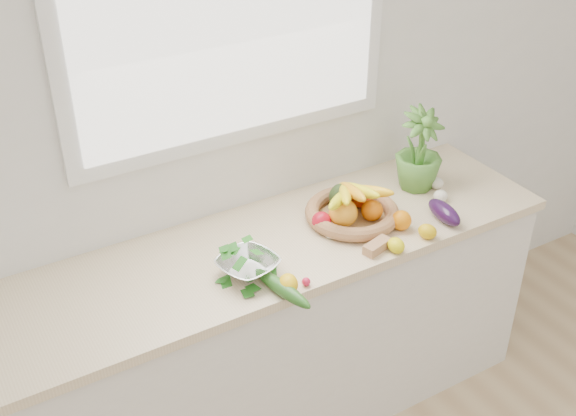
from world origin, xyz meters
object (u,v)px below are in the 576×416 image
cucumber (282,288)px  colander_with_spinach (248,262)px  eggplant (444,212)px  potted_herb (419,150)px  apple (322,222)px  fruit_basket (352,208)px

cucumber → colander_with_spinach: bearing=106.8°
eggplant → colander_with_spinach: bearing=174.3°
eggplant → cucumber: size_ratio=0.66×
potted_herb → colander_with_spinach: 0.93m
apple → eggplant: 0.49m
potted_herb → fruit_basket: potted_herb is taller
eggplant → potted_herb: bearing=74.1°
potted_herb → eggplant: bearing=-105.9°
fruit_basket → potted_herb: bearing=10.7°
fruit_basket → apple: bearing=-179.2°
apple → fruit_basket: fruit_basket is taller
cucumber → fruit_basket: size_ratio=0.63×
eggplant → potted_herb: 0.31m
eggplant → cucumber: (-0.78, -0.07, -0.01)m
apple → cucumber: size_ratio=0.28×
eggplant → colander_with_spinach: (-0.83, 0.08, 0.02)m
colander_with_spinach → eggplant: bearing=-5.7°
eggplant → cucumber: bearing=-174.5°
apple → eggplant: bearing=-22.5°
eggplant → colander_with_spinach: colander_with_spinach is taller
apple → eggplant: apple is taller
eggplant → potted_herb: potted_herb is taller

